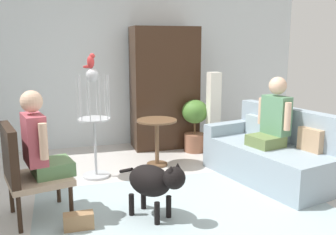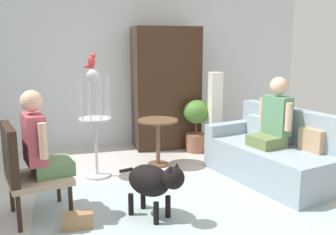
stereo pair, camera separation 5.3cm
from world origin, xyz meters
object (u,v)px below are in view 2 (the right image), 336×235
Objects in this scene: person_on_couch at (274,118)px; potted_plant at (196,122)px; parrot at (92,61)px; couch at (273,155)px; round_end_table at (158,134)px; armoire_cabinet at (166,88)px; armchair at (24,167)px; column_lamp at (215,114)px; dog at (153,181)px; bird_cage_stand at (95,121)px; person_on_armchair at (40,142)px; handbag at (78,221)px.

person_on_couch is 1.03× the size of potted_plant.
person_on_couch is 4.62× the size of parrot.
round_end_table is (-1.31, 0.92, 0.15)m from couch.
armoire_cabinet reaches higher than parrot.
round_end_table is 0.34× the size of armoire_cabinet.
column_lamp reaches higher than armchair.
couch reaches higher than round_end_table.
round_end_table is 3.57× the size of parrot.
armchair is 1.12× the size of person_on_couch.
parrot is 0.22× the size of potted_plant.
dog is (-1.74, -0.65, -0.42)m from person_on_couch.
bird_cage_stand is 0.71× the size of armoire_cabinet.
bird_cage_stand is at bearing 161.35° from person_on_couch.
couch is 2.36m from bird_cage_stand.
armoire_cabinet reaches higher than bird_cage_stand.
person_on_couch is 2.83m from person_on_armchair.
person_on_couch is at bearing 20.42° from dog.
couch is at bearing -17.53° from parrot.
armchair is 0.68× the size of bird_cage_stand.
round_end_table reaches higher than dog.
person_on_couch is at bearing 15.03° from handbag.
round_end_table is 1.67m from dog.
person_on_couch is at bearing -65.15° from armoire_cabinet.
parrot is 0.09× the size of armoire_cabinet.
dog is at bearing -127.65° from column_lamp.
armoire_cabinet is at bearing 114.85° from person_on_couch.
handbag is at bearing -121.72° from armoire_cabinet.
round_end_table is at bearing 36.90° from armchair.
person_on_couch reaches higher than dog.
handbag is at bearing -164.48° from couch.
armchair is 3.05m from potted_plant.
person_on_couch is at bearing -71.12° from potted_plant.
parrot is 1.84m from armoire_cabinet.
armchair reaches higher than dog.
column_lamp reaches higher than person_on_armchair.
person_on_couch is at bearing 6.04° from armchair.
potted_plant is (-0.54, 1.44, 0.17)m from couch.
person_on_couch is 2.42m from parrot.
person_on_couch is at bearing -18.65° from bird_cage_stand.
bird_cage_stand is (-2.18, 0.74, -0.07)m from person_on_couch.
person_on_armchair is 1.28× the size of round_end_table.
couch is 2.17× the size of person_on_armchair.
handbag is (-2.53, -0.70, -0.24)m from couch.
person_on_couch is 3.09× the size of handbag.
person_on_armchair is 2.93m from armoire_cabinet.
person_on_armchair is at bearing -174.39° from person_on_couch.
column_lamp is (-0.31, 1.21, 0.33)m from couch.
couch is at bearing 20.97° from dog.
bird_cage_stand is (-0.44, 1.38, 0.36)m from dog.
round_end_table is 2.39× the size of handbag.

